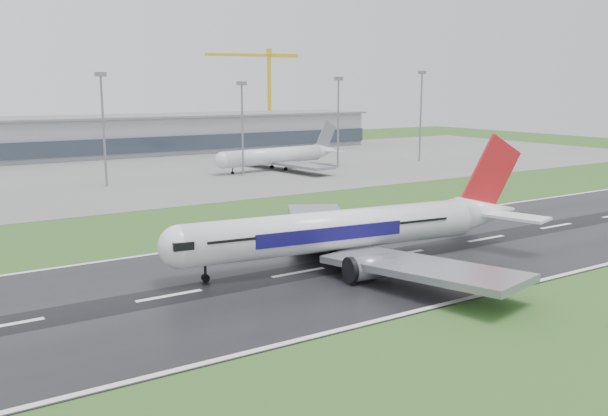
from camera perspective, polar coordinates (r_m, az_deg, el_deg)
ground at (r=106.39m, az=8.70°, el=-4.11°), size 520.00×520.00×0.00m
runway at (r=106.38m, az=8.70°, el=-4.08°), size 400.00×45.00×0.10m
apron at (r=214.98m, az=-13.79°, el=3.17°), size 400.00×130.00×0.08m
terminal at (r=271.53m, az=-17.99°, el=6.04°), size 240.00×36.00×15.00m
main_airliner at (r=98.74m, az=4.95°, el=0.35°), size 69.41×66.85×18.37m
parked_airliner at (r=213.19m, az=-2.37°, el=5.45°), size 56.83×53.80×14.96m
tower_crane at (r=318.30m, az=-3.10°, el=9.88°), size 45.53×12.39×45.39m
floodmast_2 at (r=183.90m, az=-17.42°, el=6.45°), size 0.64×0.64×29.90m
floodmast_3 at (r=199.27m, az=-5.51°, el=6.85°), size 0.64×0.64×27.64m
floodmast_4 at (r=218.06m, az=3.06°, el=7.43°), size 0.64×0.64×29.32m
floodmast_5 at (r=241.58m, az=10.35°, el=7.88°), size 0.64×0.64×31.83m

